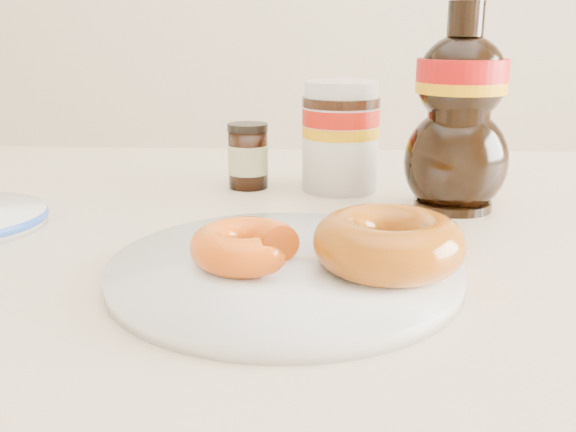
# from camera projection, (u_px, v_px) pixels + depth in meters

# --- Properties ---
(dining_table) EXTENTS (1.40, 0.90, 0.75)m
(dining_table) POSITION_uv_depth(u_px,v_px,m) (259.00, 321.00, 0.61)
(dining_table) COLOR beige
(dining_table) RESTS_ON ground
(plate) EXTENTS (0.27, 0.27, 0.01)m
(plate) POSITION_uv_depth(u_px,v_px,m) (285.00, 269.00, 0.49)
(plate) COLOR white
(plate) RESTS_ON dining_table
(donut_bitten) EXTENTS (0.11, 0.11, 0.03)m
(donut_bitten) POSITION_uv_depth(u_px,v_px,m) (245.00, 246.00, 0.48)
(donut_bitten) COLOR #CA490B
(donut_bitten) RESTS_ON plate
(donut_whole) EXTENTS (0.14, 0.14, 0.04)m
(donut_whole) POSITION_uv_depth(u_px,v_px,m) (388.00, 243.00, 0.47)
(donut_whole) COLOR #8E5509
(donut_whole) RESTS_ON plate
(nutella_jar) EXTENTS (0.09, 0.09, 0.13)m
(nutella_jar) POSITION_uv_depth(u_px,v_px,m) (340.00, 132.00, 0.75)
(nutella_jar) COLOR white
(nutella_jar) RESTS_ON dining_table
(syrup_bottle) EXTENTS (0.12, 0.11, 0.21)m
(syrup_bottle) POSITION_uv_depth(u_px,v_px,m) (459.00, 109.00, 0.66)
(syrup_bottle) COLOR black
(syrup_bottle) RESTS_ON dining_table
(dark_jar) EXTENTS (0.05, 0.05, 0.08)m
(dark_jar) POSITION_uv_depth(u_px,v_px,m) (248.00, 157.00, 0.76)
(dark_jar) COLOR black
(dark_jar) RESTS_ON dining_table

